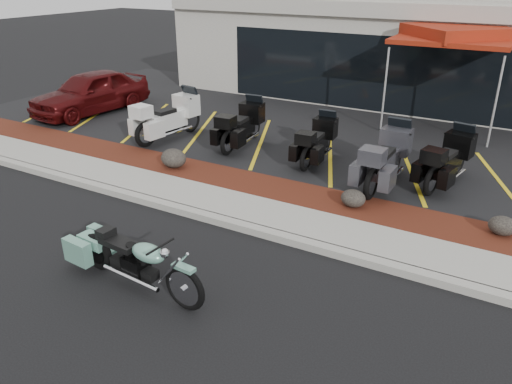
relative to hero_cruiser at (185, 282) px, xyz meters
The scene contains 18 objects.
ground 1.92m from the hero_cruiser, 106.99° to the left, with size 90.00×90.00×0.00m, color black.
curb 2.76m from the hero_cruiser, 101.44° to the left, with size 24.00×0.25×0.15m, color gray.
sidewalk 3.44m from the hero_cruiser, 99.11° to the left, with size 24.00×1.20×0.15m, color gray.
mulch_bed 4.62m from the hero_cruiser, 96.74° to the left, with size 24.00×1.20×0.16m, color #3B180D.
upper_lot 9.99m from the hero_cruiser, 93.10° to the left, with size 26.00×9.60×0.15m, color black.
dealership_building 16.31m from the hero_cruiser, 91.90° to the left, with size 18.00×8.16×4.00m.
boulder_left 5.79m from the hero_cruiser, 129.82° to the left, with size 0.69×0.57×0.49m, color black.
boulder_mid 4.64m from the hero_cruiser, 75.94° to the left, with size 0.54×0.45×0.38m, color black.
boulder_right 6.24m from the hero_cruiser, 49.39° to the left, with size 0.53×0.44×0.37m, color black.
hero_cruiser is the anchor object (origin of this frame).
touring_white 8.82m from the hero_cruiser, 125.74° to the left, with size 2.51×0.96×1.46m, color silver, non-canonical shape.
touring_black_front 8.21m from the hero_cruiser, 112.27° to the left, with size 2.31×0.88×1.34m, color black, non-canonical shape.
touring_black_mid 7.47m from the hero_cruiser, 95.50° to the left, with size 2.12×0.81×1.23m, color black, non-canonical shape.
touring_grey 7.01m from the hero_cruiser, 78.71° to the left, with size 2.48×0.95×1.44m, color #323237, non-canonical shape.
touring_black_rear 8.06m from the hero_cruiser, 69.94° to the left, with size 2.29×0.87×1.33m, color black, non-canonical shape.
parked_car 12.03m from the hero_cruiser, 142.72° to the left, with size 1.74×4.33×1.48m, color #40090A.
traffic_cone 10.31m from the hero_cruiser, 100.74° to the left, with size 0.34×0.34×0.45m, color #D46407.
popup_canopy 12.14m from the hero_cruiser, 82.23° to the left, with size 4.44×4.44×3.14m.
Camera 1 is at (4.64, -6.78, 4.91)m, focal length 35.00 mm.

